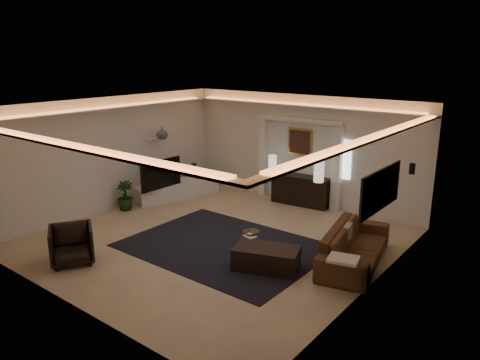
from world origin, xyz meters
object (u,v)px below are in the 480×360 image
Objects in this scene: coffee_table at (266,259)px; sofa at (355,246)px; console at (301,190)px; armchair at (72,245)px.

sofa is at bearing 26.99° from coffee_table.
console is at bearing 91.75° from coffee_table.
sofa is 1.75m from coffee_table.
armchair is (-1.66, -5.84, -0.03)m from console.
armchair is at bearing -166.06° from coffee_table.
sofa reaches higher than coffee_table.
console is at bearing 35.09° from sofa.
armchair is (-3.13, -2.09, 0.16)m from coffee_table.
armchair reaches higher than sofa.
console is 4.04m from coffee_table.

